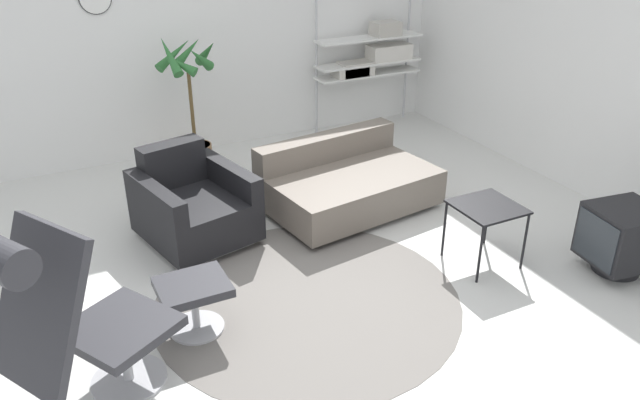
{
  "coord_description": "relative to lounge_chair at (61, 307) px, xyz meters",
  "views": [
    {
      "loc": [
        -1.71,
        -3.61,
        2.6
      ],
      "look_at": [
        0.14,
        0.08,
        0.55
      ],
      "focal_mm": 35.0,
      "sensor_mm": 36.0,
      "label": 1
    }
  ],
  "objects": [
    {
      "name": "ground_plane",
      "position": [
        1.73,
        0.74,
        -0.73
      ],
      "size": [
        12.0,
        12.0,
        0.0
      ],
      "primitive_type": "plane",
      "color": "silver"
    },
    {
      "name": "couch_low",
      "position": [
        2.52,
        1.58,
        -0.5
      ],
      "size": [
        1.58,
        1.14,
        0.6
      ],
      "rotation": [
        0.0,
        0.0,
        3.28
      ],
      "color": "black",
      "rests_on": "ground_plane"
    },
    {
      "name": "lounge_chair",
      "position": [
        0.0,
        0.0,
        0.0
      ],
      "size": [
        1.08,
        0.92,
        1.27
      ],
      "rotation": [
        0.0,
        0.0,
        -1.04
      ],
      "color": "#BCBCC1",
      "rests_on": "ground_plane"
    },
    {
      "name": "potted_plant",
      "position": [
        1.54,
        3.02,
        -0.13
      ],
      "size": [
        0.57,
        0.58,
        1.39
      ],
      "color": "brown",
      "rests_on": "ground_plane"
    },
    {
      "name": "ottoman",
      "position": [
        0.77,
        0.45,
        -0.46
      ],
      "size": [
        0.45,
        0.38,
        0.36
      ],
      "color": "#BCBCC1",
      "rests_on": "ground_plane"
    },
    {
      "name": "wall_back",
      "position": [
        1.73,
        3.61,
        0.67
      ],
      "size": [
        12.0,
        0.09,
        2.8
      ],
      "color": "white",
      "rests_on": "ground_plane"
    },
    {
      "name": "armchair_red",
      "position": [
        1.12,
        1.63,
        -0.44
      ],
      "size": [
        0.95,
        1.01,
        0.76
      ],
      "rotation": [
        0.0,
        0.0,
        3.37
      ],
      "color": "silver",
      "rests_on": "ground_plane"
    },
    {
      "name": "wall_right",
      "position": [
        4.68,
        0.74,
        0.67
      ],
      "size": [
        0.06,
        12.0,
        2.8
      ],
      "color": "white",
      "rests_on": "ground_plane"
    },
    {
      "name": "crt_television",
      "position": [
        3.83,
        -0.28,
        -0.44
      ],
      "size": [
        0.56,
        0.52,
        0.52
      ],
      "rotation": [
        0.0,
        0.0,
        1.44
      ],
      "color": "black",
      "rests_on": "ground_plane"
    },
    {
      "name": "side_table",
      "position": [
        3.0,
        0.27,
        -0.28
      ],
      "size": [
        0.47,
        0.47,
        0.49
      ],
      "color": "black",
      "rests_on": "ground_plane"
    },
    {
      "name": "shelf_unit",
      "position": [
        3.8,
        3.34,
        0.15
      ],
      "size": [
        1.3,
        0.28,
        1.97
      ],
      "color": "#BCBCC1",
      "rests_on": "ground_plane"
    },
    {
      "name": "round_rug",
      "position": [
        1.57,
        0.41,
        -0.72
      ],
      "size": [
        2.16,
        2.16,
        0.01
      ],
      "color": "slate",
      "rests_on": "ground_plane"
    }
  ]
}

